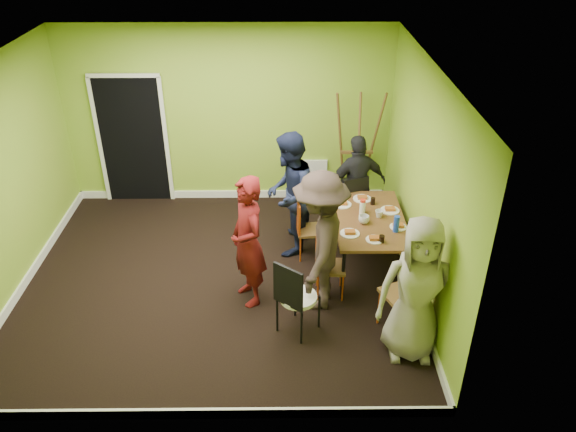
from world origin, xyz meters
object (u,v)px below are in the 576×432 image
chair_back_end (356,197)px  blue_bottle (396,224)px  orange_bottle (361,210)px  thermos (362,209)px  chair_left_near (325,261)px  chair_bentwood (295,295)px  chair_left_far (305,225)px  person_left_near (320,242)px  person_front_end (417,290)px  person_left_far (289,194)px  easel (357,150)px  dining_table (369,222)px  person_standing (248,242)px  chair_front_end (409,292)px  person_back_end (357,185)px

chair_back_end → blue_bottle: (0.36, -1.07, 0.20)m
chair_back_end → orange_bottle: size_ratio=11.25×
chair_back_end → thermos: bearing=67.5°
blue_bottle → orange_bottle: (-0.38, 0.46, -0.07)m
orange_bottle → chair_left_near: bearing=-125.4°
chair_bentwood → chair_left_far: bearing=121.8°
chair_bentwood → person_left_near: person_left_near is taller
chair_left_far → person_front_end: size_ratio=0.51×
chair_back_end → person_left_far: person_left_far is taller
easel → person_left_far: easel is taller
dining_table → person_front_end: person_front_end is taller
blue_bottle → chair_left_far: bearing=151.8°
blue_bottle → person_standing: bearing=-168.9°
dining_table → chair_back_end: 0.76m
chair_bentwood → thermos: 1.66m
chair_back_end → chair_front_end: (0.35, -2.08, -0.07)m
dining_table → person_left_near: 1.04m
chair_left_far → chair_front_end: 1.94m
chair_back_end → orange_bottle: bearing=67.2°
chair_front_end → person_back_end: (-0.32, 2.26, 0.16)m
chair_left_near → person_left_far: 1.17m
dining_table → person_left_far: 1.14m
orange_bottle → person_standing: bearing=-150.5°
thermos → person_standing: size_ratio=0.13×
person_left_near → person_front_end: 1.29m
person_back_end → person_front_end: 2.57m
chair_left_near → orange_bottle: size_ratio=10.41×
chair_left_near → blue_bottle: bearing=107.9°
easel → person_standing: size_ratio=1.13×
chair_front_end → blue_bottle: chair_front_end is taller
person_left_far → person_front_end: person_left_far is taller
person_back_end → chair_left_far: bearing=23.4°
person_left_near → dining_table: bearing=149.7°
orange_bottle → person_standing: person_standing is taller
chair_left_far → person_left_near: (0.14, -1.03, 0.40)m
easel → person_front_end: (0.23, -3.37, -0.09)m
dining_table → chair_left_near: bearing=-136.3°
easel → orange_bottle: size_ratio=22.78×
chair_back_end → easel: bearing=-118.0°
chair_left_near → blue_bottle: 1.00m
chair_left_far → thermos: (0.73, -0.21, 0.37)m
chair_bentwood → blue_bottle: 1.64m
blue_bottle → person_left_far: 1.52m
person_left_far → person_back_end: person_left_far is taller
chair_left_far → chair_back_end: 0.90m
chair_front_end → person_back_end: bearing=74.6°
person_front_end → person_left_near: bearing=141.9°
chair_front_end → person_left_near: (-0.96, 0.57, 0.29)m
person_front_end → chair_front_end: bearing=93.1°
easel → person_left_far: 1.69m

